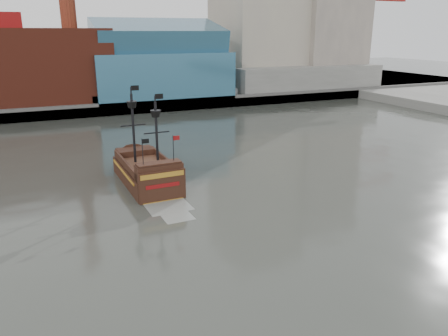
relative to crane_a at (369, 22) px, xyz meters
name	(u,v)px	position (x,y,z in m)	size (l,w,h in m)	color
ground	(280,245)	(-78.63, -82.00, -19.11)	(400.00, 400.00, 0.00)	#2D2F29
promenade_far	(102,92)	(-78.63, 10.00, -18.11)	(220.00, 60.00, 2.00)	slate
seawall	(124,108)	(-78.63, -19.50, -17.81)	(220.00, 1.00, 2.60)	#4C4C49
crane_a	(369,22)	(0.00, 0.00, 0.00)	(22.50, 4.00, 32.25)	slate
crane_b	(370,34)	(9.60, 10.00, -3.54)	(19.10, 4.00, 26.25)	slate
pirate_ship	(147,175)	(-84.79, -63.23, -18.06)	(5.28, 15.62, 11.61)	black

